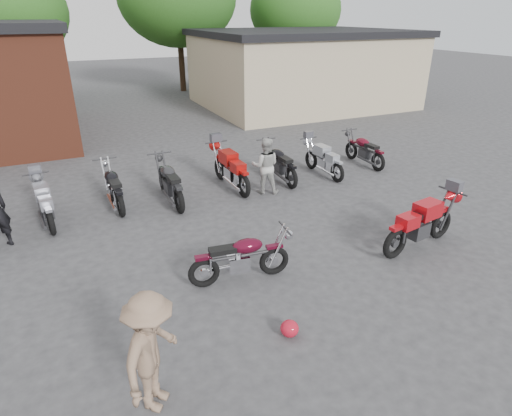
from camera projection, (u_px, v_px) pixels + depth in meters
name	position (u px, v px, depth m)	size (l,w,h in m)	color
ground	(310.00, 290.00, 7.69)	(90.00, 90.00, 0.00)	#343336
stucco_building	(301.00, 71.00, 22.59)	(10.00, 8.00, 3.50)	tan
tree_1	(12.00, 31.00, 22.39)	(5.92, 5.92, 7.40)	#224C14
tree_2	(178.00, 15.00, 25.54)	(7.04, 7.04, 8.80)	#224C14
tree_3	(295.00, 25.00, 28.85)	(6.08, 6.08, 7.60)	#224C14
vintage_motorcycle	(242.00, 255.00, 7.76)	(1.85, 0.61, 1.07)	#46081A
sportbike	(422.00, 221.00, 8.86)	(2.08, 0.69, 1.21)	#B40F16
helmet	(290.00, 329.00, 6.55)	(0.29, 0.29, 0.26)	#B11226
person_light	(265.00, 166.00, 11.54)	(0.75, 0.59, 1.55)	#ABABA7
person_tan	(152.00, 353.00, 5.12)	(1.07, 0.62, 1.66)	#8A6C55
row_bike_1	(44.00, 201.00, 9.94)	(1.89, 0.62, 1.10)	gray
row_bike_2	(113.00, 185.00, 10.84)	(1.96, 0.65, 1.14)	black
row_bike_3	(170.00, 180.00, 11.05)	(2.08, 0.68, 1.20)	#252528
row_bike_4	(230.00, 167.00, 11.95)	(2.13, 0.70, 1.24)	#AD110E
row_bike_5	(279.00, 161.00, 12.53)	(1.99, 0.66, 1.15)	black
row_bike_6	(323.00, 158.00, 12.95)	(1.86, 0.61, 1.08)	#9A9DA8
row_bike_7	(364.00, 148.00, 13.84)	(1.88, 0.62, 1.09)	#530A18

